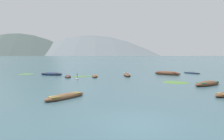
# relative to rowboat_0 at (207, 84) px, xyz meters

# --- Properties ---
(ground_plane) EXTENTS (6000.00, 6000.00, 0.00)m
(ground_plane) POSITION_rel_rowboat_0_xyz_m (-10.20, 1488.11, -0.19)
(ground_plane) COLOR #385660
(mountain_1) EXTENTS (939.69, 939.69, 360.30)m
(mountain_1) POSITION_rel_rowboat_0_xyz_m (-400.72, 1342.91, 179.96)
(mountain_1) COLOR #4C5B56
(mountain_1) RESTS_ON ground
(mountain_2) EXTENTS (1026.21, 1026.21, 350.95)m
(mountain_2) POSITION_rel_rowboat_0_xyz_m (-24.48, 1356.99, 175.29)
(mountain_2) COLOR slate
(mountain_2) RESTS_ON ground
(rowboat_0) EXTENTS (4.34, 3.23, 0.61)m
(rowboat_0) POSITION_rel_rowboat_0_xyz_m (0.00, 0.00, 0.00)
(rowboat_0) COLOR brown
(rowboat_0) RESTS_ON ground
(rowboat_1) EXTENTS (3.19, 3.37, 0.48)m
(rowboat_1) POSITION_rel_rowboat_0_xyz_m (-14.71, -5.80, -0.04)
(rowboat_1) COLOR brown
(rowboat_1) RESTS_ON ground
(rowboat_2) EXTENTS (1.20, 4.19, 0.58)m
(rowboat_2) POSITION_rel_rowboat_0_xyz_m (-7.50, 10.72, -0.01)
(rowboat_2) COLOR #4C3323
(rowboat_2) RESTS_ON ground
(rowboat_3) EXTENTS (0.89, 3.12, 0.42)m
(rowboat_3) POSITION_rel_rowboat_0_xyz_m (-12.66, 9.42, -0.06)
(rowboat_3) COLOR #4C3323
(rowboat_3) RESTS_ON ground
(rowboat_4) EXTENTS (1.38, 3.33, 0.42)m
(rowboat_4) POSITION_rel_rowboat_0_xyz_m (-16.78, 9.47, -0.06)
(rowboat_4) COLOR #4C3323
(rowboat_4) RESTS_ON ground
(rowboat_5) EXTENTS (4.32, 3.92, 0.78)m
(rowboat_5) POSITION_rel_rowboat_0_xyz_m (-0.35, 12.15, 0.05)
(rowboat_5) COLOR brown
(rowboat_5) RESTS_ON ground
(rowboat_6) EXTENTS (4.09, 2.36, 0.66)m
(rowboat_6) POSITION_rel_rowboat_0_xyz_m (-19.98, 12.86, 0.02)
(rowboat_6) COLOR navy
(rowboat_6) RESTS_ON ground
(rowboat_7) EXTENTS (2.36, 3.38, 0.38)m
(rowboat_7) POSITION_rel_rowboat_0_xyz_m (4.95, 14.13, -0.07)
(rowboat_7) COLOR navy
(rowboat_7) RESTS_ON ground
(mooring_buoy) EXTENTS (0.36, 0.36, 0.98)m
(mooring_buoy) POSITION_rel_rowboat_0_xyz_m (-15.00, 6.11, -0.09)
(mooring_buoy) COLOR silver
(mooring_buoy) RESTS_ON ground
(weed_patch_0) EXTENTS (4.27, 4.22, 0.14)m
(weed_patch_0) POSITION_rel_rowboat_0_xyz_m (-2.66, 2.52, -0.19)
(weed_patch_0) COLOR #477033
(weed_patch_0) RESTS_ON ground
(weed_patch_1) EXTENTS (3.73, 2.91, 0.14)m
(weed_patch_1) POSITION_rel_rowboat_0_xyz_m (-14.74, 10.35, -0.19)
(weed_patch_1) COLOR #477033
(weed_patch_1) RESTS_ON ground
(weed_patch_2) EXTENTS (3.35, 3.48, 0.14)m
(weed_patch_2) POSITION_rel_rowboat_0_xyz_m (-24.87, 14.89, -0.19)
(weed_patch_2) COLOR #477033
(weed_patch_2) RESTS_ON ground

